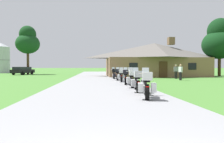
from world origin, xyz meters
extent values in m
plane|color=#42752D|center=(0.00, 20.00, 0.00)|extent=(500.00, 500.00, 0.00)
cube|color=gray|center=(0.00, 18.00, 0.03)|extent=(6.40, 80.00, 0.06)
cylinder|color=black|center=(2.09, 8.08, 0.38)|extent=(0.24, 0.65, 0.64)
cylinder|color=black|center=(1.81, 6.67, 0.38)|extent=(0.28, 0.66, 0.64)
cube|color=silver|center=(1.95, 7.36, 0.44)|extent=(0.37, 0.60, 0.30)
ellipsoid|color=orange|center=(2.00, 7.61, 0.89)|extent=(0.40, 0.57, 0.26)
cube|color=black|center=(1.91, 7.16, 0.80)|extent=(0.38, 0.57, 0.10)
cylinder|color=silver|center=(2.09, 8.04, 1.08)|extent=(0.65, 0.16, 0.03)
cylinder|color=silver|center=(2.09, 8.08, 0.74)|extent=(0.11, 0.24, 0.73)
cube|color=#B2BCC6|center=(2.11, 8.14, 1.22)|extent=(0.34, 0.17, 0.27)
sphere|color=silver|center=(2.09, 8.04, 0.94)|extent=(0.11, 0.11, 0.11)
cube|color=silver|center=(1.80, 6.62, 1.02)|extent=(0.46, 0.43, 0.32)
cube|color=red|center=(1.76, 6.46, 0.60)|extent=(0.14, 0.06, 0.06)
cylinder|color=silver|center=(2.01, 6.96, 0.28)|extent=(0.18, 0.55, 0.07)
cube|color=silver|center=(1.56, 6.77, 0.56)|extent=(0.28, 0.43, 0.36)
cube|color=silver|center=(2.07, 6.67, 0.56)|extent=(0.28, 0.43, 0.36)
cylinder|color=black|center=(2.10, 10.49, 0.38)|extent=(0.18, 0.65, 0.64)
cylinder|color=black|center=(1.95, 9.06, 0.38)|extent=(0.22, 0.65, 0.64)
cube|color=silver|center=(2.02, 9.75, 0.44)|extent=(0.32, 0.58, 0.30)
ellipsoid|color=#B2B5BC|center=(2.05, 10.01, 0.89)|extent=(0.35, 0.55, 0.26)
cube|color=black|center=(2.00, 9.55, 0.80)|extent=(0.33, 0.55, 0.10)
cylinder|color=silver|center=(2.10, 10.45, 1.08)|extent=(0.66, 0.10, 0.03)
cylinder|color=silver|center=(2.10, 10.49, 0.74)|extent=(0.09, 0.24, 0.73)
cube|color=#B2BCC6|center=(2.11, 10.55, 1.22)|extent=(0.33, 0.14, 0.27)
sphere|color=silver|center=(2.10, 10.45, 0.94)|extent=(0.11, 0.11, 0.11)
cube|color=#B7B7BC|center=(1.94, 9.01, 1.02)|extent=(0.44, 0.40, 0.32)
cube|color=red|center=(1.92, 8.84, 0.60)|extent=(0.14, 0.04, 0.06)
cylinder|color=silver|center=(2.12, 9.36, 0.28)|extent=(0.13, 0.55, 0.07)
cube|color=#B7B7BC|center=(1.69, 9.13, 0.56)|extent=(0.24, 0.42, 0.36)
cube|color=#B7B7BC|center=(2.21, 9.08, 0.56)|extent=(0.24, 0.42, 0.36)
cylinder|color=black|center=(2.21, 12.86, 0.38)|extent=(0.17, 0.65, 0.64)
cylinder|color=black|center=(2.08, 11.42, 0.38)|extent=(0.21, 0.65, 0.64)
cube|color=silver|center=(2.15, 12.12, 0.44)|extent=(0.31, 0.58, 0.30)
ellipsoid|color=maroon|center=(2.17, 12.38, 0.89)|extent=(0.35, 0.55, 0.26)
cube|color=black|center=(2.13, 11.92, 0.80)|extent=(0.33, 0.54, 0.10)
cylinder|color=silver|center=(2.21, 12.82, 1.08)|extent=(0.66, 0.09, 0.03)
cylinder|color=silver|center=(2.21, 12.86, 0.74)|extent=(0.08, 0.24, 0.73)
cube|color=#B2BCC6|center=(2.22, 12.92, 1.22)|extent=(0.33, 0.14, 0.27)
sphere|color=silver|center=(2.21, 12.82, 0.94)|extent=(0.11, 0.11, 0.11)
cube|color=silver|center=(2.08, 11.37, 1.02)|extent=(0.43, 0.40, 0.32)
cube|color=red|center=(2.06, 11.20, 0.60)|extent=(0.14, 0.04, 0.06)
cylinder|color=silver|center=(2.25, 11.73, 0.28)|extent=(0.12, 0.55, 0.07)
cube|color=silver|center=(1.83, 11.50, 0.56)|extent=(0.24, 0.42, 0.36)
cube|color=silver|center=(2.35, 11.45, 0.56)|extent=(0.24, 0.42, 0.36)
cylinder|color=black|center=(2.22, 15.23, 0.38)|extent=(0.20, 0.65, 0.64)
cylinder|color=black|center=(2.01, 13.80, 0.38)|extent=(0.24, 0.66, 0.64)
cube|color=silver|center=(2.11, 14.50, 0.44)|extent=(0.34, 0.59, 0.30)
ellipsoid|color=#B2B5BC|center=(2.15, 14.75, 0.89)|extent=(0.37, 0.56, 0.26)
cube|color=black|center=(2.08, 14.30, 0.80)|extent=(0.35, 0.55, 0.10)
cylinder|color=silver|center=(2.21, 15.19, 1.08)|extent=(0.66, 0.12, 0.03)
cylinder|color=silver|center=(2.22, 15.23, 0.74)|extent=(0.09, 0.24, 0.73)
cube|color=#B2BCC6|center=(2.22, 15.29, 1.22)|extent=(0.33, 0.15, 0.27)
sphere|color=silver|center=(2.21, 15.19, 0.94)|extent=(0.11, 0.11, 0.11)
cube|color=black|center=(2.01, 13.75, 1.02)|extent=(0.45, 0.41, 0.32)
cube|color=red|center=(1.98, 13.58, 0.60)|extent=(0.14, 0.05, 0.06)
cylinder|color=silver|center=(2.20, 14.10, 0.28)|extent=(0.15, 0.55, 0.07)
cylinder|color=black|center=(2.23, 17.96, 0.38)|extent=(0.19, 0.65, 0.64)
cylinder|color=black|center=(2.05, 16.53, 0.38)|extent=(0.23, 0.65, 0.64)
cube|color=silver|center=(2.14, 17.22, 0.44)|extent=(0.33, 0.59, 0.30)
ellipsoid|color=maroon|center=(2.17, 17.48, 0.89)|extent=(0.36, 0.55, 0.26)
cube|color=black|center=(2.11, 17.03, 0.80)|extent=(0.34, 0.55, 0.10)
cylinder|color=silver|center=(2.22, 17.92, 1.08)|extent=(0.66, 0.11, 0.03)
cylinder|color=silver|center=(2.23, 17.96, 0.74)|extent=(0.09, 0.24, 0.73)
cube|color=#B2BCC6|center=(2.23, 18.02, 1.22)|extent=(0.33, 0.15, 0.27)
sphere|color=silver|center=(2.22, 17.92, 0.94)|extent=(0.11, 0.11, 0.11)
cube|color=silver|center=(2.05, 16.48, 1.02)|extent=(0.44, 0.41, 0.32)
cube|color=red|center=(2.03, 16.31, 0.60)|extent=(0.14, 0.05, 0.06)
cylinder|color=silver|center=(2.23, 16.83, 0.28)|extent=(0.14, 0.55, 0.07)
cube|color=silver|center=(1.80, 16.61, 0.56)|extent=(0.25, 0.42, 0.36)
cube|color=silver|center=(2.32, 16.55, 0.56)|extent=(0.25, 0.42, 0.36)
cylinder|color=black|center=(2.14, 20.29, 0.38)|extent=(0.19, 0.65, 0.64)
cylinder|color=black|center=(1.96, 18.86, 0.38)|extent=(0.24, 0.65, 0.64)
cube|color=silver|center=(2.05, 19.55, 0.44)|extent=(0.33, 0.59, 0.30)
ellipsoid|color=#195B33|center=(2.08, 19.81, 0.89)|extent=(0.36, 0.55, 0.26)
cube|color=black|center=(2.02, 19.35, 0.80)|extent=(0.34, 0.55, 0.10)
cylinder|color=silver|center=(2.14, 20.25, 1.08)|extent=(0.66, 0.12, 0.03)
cylinder|color=silver|center=(2.14, 20.29, 0.74)|extent=(0.09, 0.24, 0.73)
cube|color=#B2BCC6|center=(2.15, 20.35, 1.22)|extent=(0.33, 0.15, 0.27)
sphere|color=silver|center=(2.14, 20.25, 0.94)|extent=(0.11, 0.11, 0.11)
cube|color=black|center=(1.95, 18.81, 1.02)|extent=(0.44, 0.41, 0.32)
cube|color=red|center=(1.93, 18.64, 0.60)|extent=(0.14, 0.05, 0.06)
cylinder|color=silver|center=(2.14, 19.16, 0.28)|extent=(0.14, 0.55, 0.07)
cube|color=black|center=(1.70, 18.94, 0.56)|extent=(0.25, 0.42, 0.36)
cube|color=black|center=(2.22, 18.88, 0.56)|extent=(0.25, 0.42, 0.36)
cylinder|color=black|center=(1.92, 22.81, 0.38)|extent=(0.14, 0.64, 0.64)
cylinder|color=black|center=(1.85, 21.37, 0.38)|extent=(0.18, 0.65, 0.64)
cube|color=silver|center=(1.88, 22.07, 0.44)|extent=(0.28, 0.57, 0.30)
ellipsoid|color=#195B33|center=(1.89, 22.33, 0.89)|extent=(0.32, 0.53, 0.26)
cube|color=black|center=(1.87, 21.87, 0.80)|extent=(0.30, 0.53, 0.10)
cylinder|color=silver|center=(1.91, 22.77, 1.08)|extent=(0.66, 0.06, 0.03)
cylinder|color=silver|center=(1.92, 22.81, 0.74)|extent=(0.07, 0.24, 0.73)
cube|color=#B2BCC6|center=(1.92, 22.87, 1.22)|extent=(0.32, 0.12, 0.27)
sphere|color=silver|center=(1.91, 22.77, 0.94)|extent=(0.11, 0.11, 0.11)
cube|color=black|center=(1.85, 21.32, 1.02)|extent=(0.42, 0.38, 0.32)
cube|color=red|center=(1.84, 21.15, 0.60)|extent=(0.14, 0.04, 0.06)
cylinder|color=silver|center=(2.01, 21.68, 0.28)|extent=(0.09, 0.55, 0.07)
cube|color=brown|center=(8.63, 28.85, 1.33)|extent=(14.00, 7.90, 2.66)
pyramid|color=#5B5651|center=(8.63, 28.85, 3.79)|extent=(14.84, 8.38, 2.25)
cube|color=brown|center=(11.15, 28.85, 5.27)|extent=(0.90, 0.90, 1.10)
cube|color=#472D19|center=(8.63, 24.87, 1.05)|extent=(1.10, 0.08, 2.10)
cube|color=black|center=(4.71, 24.87, 1.47)|extent=(1.10, 0.06, 0.90)
cube|color=black|center=(12.55, 24.87, 1.47)|extent=(1.10, 0.06, 0.90)
cylinder|color=black|center=(9.19, 22.25, 0.43)|extent=(0.14, 0.14, 0.86)
cylinder|color=black|center=(9.37, 22.24, 0.43)|extent=(0.14, 0.14, 0.86)
cube|color=gray|center=(9.28, 22.25, 1.14)|extent=(0.37, 0.24, 0.56)
cylinder|color=gray|center=(9.05, 22.26, 1.12)|extent=(0.09, 0.09, 0.58)
cylinder|color=gray|center=(9.51, 22.23, 1.12)|extent=(0.09, 0.09, 0.58)
sphere|color=tan|center=(9.28, 22.25, 1.56)|extent=(0.21, 0.21, 0.21)
cylinder|color=#B2AD99|center=(9.28, 22.25, 1.66)|extent=(0.22, 0.22, 0.05)
cylinder|color=black|center=(8.59, 19.50, 0.43)|extent=(0.14, 0.14, 0.86)
cylinder|color=black|center=(8.65, 19.33, 0.43)|extent=(0.14, 0.14, 0.86)
cube|color=silver|center=(8.62, 19.41, 1.14)|extent=(0.33, 0.41, 0.56)
cylinder|color=silver|center=(8.54, 19.63, 1.12)|extent=(0.09, 0.09, 0.58)
cylinder|color=silver|center=(8.69, 19.20, 1.12)|extent=(0.09, 0.09, 0.58)
sphere|color=tan|center=(8.62, 19.41, 1.56)|extent=(0.21, 0.21, 0.21)
cylinder|color=#422D19|center=(-12.47, 37.88, 2.23)|extent=(0.44, 0.44, 4.46)
ellipsoid|color=#143D19|center=(-12.47, 37.88, 5.63)|extent=(4.27, 4.27, 3.63)
ellipsoid|color=#123716|center=(-12.47, 37.88, 7.34)|extent=(2.99, 2.99, 3.20)
cylinder|color=#422D19|center=(18.53, 28.44, 1.68)|extent=(0.44, 0.44, 3.36)
ellipsoid|color=#0F3314|center=(18.53, 28.44, 4.76)|extent=(5.11, 5.11, 4.34)
ellipsoid|color=black|center=(18.53, 28.44, 6.80)|extent=(3.57, 3.57, 3.83)
cylinder|color=#B2B7BC|center=(-21.41, 47.78, 2.94)|extent=(3.62, 3.62, 5.88)
cone|color=#999EA3|center=(-21.41, 47.78, 6.33)|extent=(3.69, 3.69, 0.90)
cylinder|color=gray|center=(-21.41, 47.78, 2.94)|extent=(3.73, 3.73, 0.15)
cube|color=black|center=(-13.06, 36.93, 0.62)|extent=(3.08, 4.93, 0.60)
cube|color=black|center=(-13.12, 36.74, 1.16)|extent=(2.48, 3.55, 0.48)
cylinder|color=black|center=(-13.46, 38.54, 0.32)|extent=(0.39, 0.68, 0.64)
cylinder|color=black|center=(-11.84, 38.06, 0.32)|extent=(0.39, 0.68, 0.64)
cylinder|color=black|center=(-14.28, 35.81, 0.32)|extent=(0.39, 0.68, 0.64)
cylinder|color=black|center=(-12.66, 35.32, 0.32)|extent=(0.39, 0.68, 0.64)
camera|label=1|loc=(-0.31, -1.51, 1.39)|focal=33.40mm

